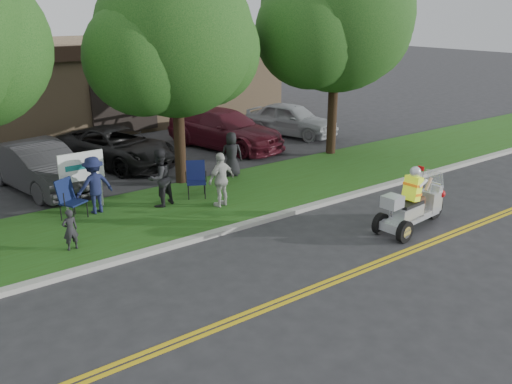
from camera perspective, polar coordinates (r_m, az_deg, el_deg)
ground at (r=12.14m, az=6.93°, el=-8.23°), size 120.00×120.00×0.00m
centerline_near at (r=11.77m, az=8.88°, el=-9.20°), size 60.00×0.10×0.01m
centerline_far at (r=11.87m, az=8.33°, el=-8.92°), size 60.00×0.10×0.01m
curb at (r=14.26m, az=-1.47°, el=-3.56°), size 60.00×0.25×0.12m
grass_verge at (r=15.95m, az=-5.92°, el=-1.18°), size 60.00×4.00×0.10m
commercial_building at (r=28.59m, az=-17.06°, el=11.09°), size 18.00×8.20×4.00m
tree_mid at (r=17.06m, az=-8.41°, el=15.12°), size 5.88×4.80×7.05m
tree_right at (r=20.78m, az=8.53°, el=17.41°), size 6.86×5.60×8.07m
business_sign at (r=15.67m, az=-17.88°, el=2.25°), size 1.25×0.06×1.75m
trike_scooter at (r=14.54m, az=16.15°, el=-1.59°), size 2.62×0.91×1.71m
lawn_chair_a at (r=16.27m, az=-6.34°, el=1.62°), size 0.76×0.77×1.06m
lawn_chair_b at (r=15.25m, az=-19.09°, el=-0.46°), size 0.78×0.79×1.09m
spectator_adult_mid at (r=15.52m, az=-10.10°, el=1.48°), size 0.97×0.85×1.66m
spectator_adult_right at (r=15.31m, az=-3.67°, el=1.33°), size 0.97×0.54×1.57m
spectator_chair_a at (r=15.42m, az=-16.65°, el=0.71°), size 1.06×0.65×1.59m
spectator_chair_b at (r=18.10m, az=-2.59°, el=3.99°), size 0.86×0.73×1.49m
child_left at (r=13.33m, az=-18.97°, el=-3.77°), size 0.37×0.25×0.99m
parked_car_left at (r=18.30m, az=-21.86°, el=2.49°), size 2.46×4.82×1.51m
parked_car_mid at (r=20.37m, az=-14.51°, el=4.63°), size 3.78×5.43×1.38m
parked_car_right at (r=22.29m, az=-3.29°, el=6.63°), size 3.47×5.69×1.54m
parked_car_far_right at (r=24.51m, az=3.72°, el=7.65°), size 2.94×4.61×1.46m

